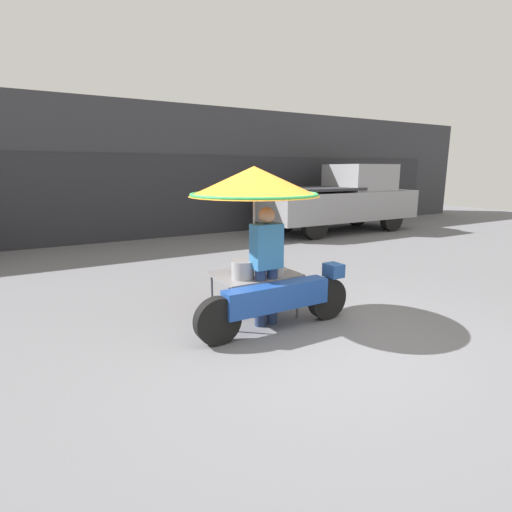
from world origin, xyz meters
The scene contains 5 objects.
ground_plane centered at (0.00, 0.00, 0.00)m, with size 36.00×36.00×0.00m, color slate.
shopfront_building centered at (0.00, 9.01, 1.92)m, with size 28.00×2.06×3.86m.
vendor_motorcycle_cart centered at (-0.15, 0.91, 1.53)m, with size 2.18×1.69×2.03m.
vendor_person centered at (-0.16, 0.65, 0.85)m, with size 0.38×0.22×1.53m.
pickup_truck centered at (6.20, 6.25, 1.03)m, with size 5.30×1.86×2.15m.
Camera 1 is at (-2.76, -3.53, 1.98)m, focal length 28.00 mm.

